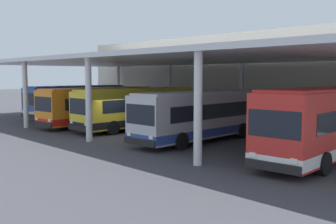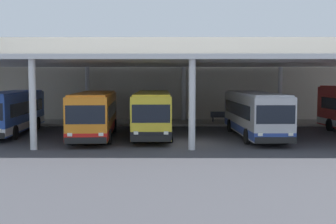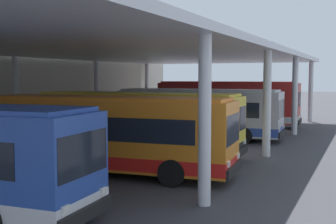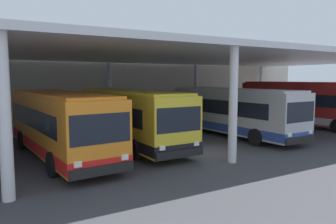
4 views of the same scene
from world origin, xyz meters
The scene contains 10 objects.
ground_plane centered at (0.00, 0.00, 0.00)m, with size 200.00×200.00×0.00m, color #3D3D42.
platform_kerb centered at (0.00, 11.75, 0.09)m, with size 42.00×4.50×0.18m, color gray.
station_building_facade centered at (0.00, 15.00, 4.08)m, with size 48.00×1.60×8.16m, color beige.
canopy_shelter centered at (0.00, 5.50, 5.29)m, with size 40.00×17.00×5.55m.
bus_nearest_bay centered at (-13.26, 4.56, 1.66)m, with size 3.19×10.67×3.17m.
bus_second_bay centered at (-6.60, 2.65, 1.66)m, with size 3.32×10.69×3.17m.
bus_middle_bay centered at (-2.53, 3.42, 1.66)m, with size 2.89×10.58×3.17m.
bus_far_bay centered at (4.70, 2.83, 1.66)m, with size 2.99×10.61×3.17m.
bench_waiting centered at (3.36, 11.82, 0.66)m, with size 1.80×0.45×0.92m.
trash_bin centered at (5.68, 11.85, 0.68)m, with size 0.52×0.52×0.98m.
Camera 2 is at (-1.23, -26.68, 4.14)m, focal length 44.76 mm.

